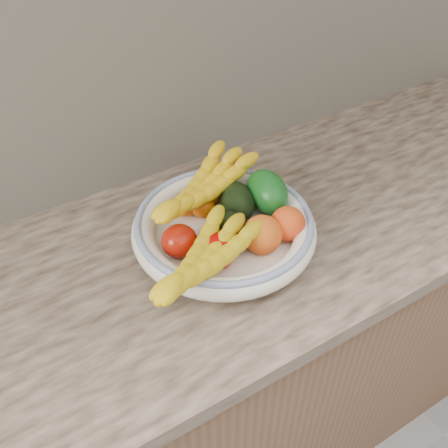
% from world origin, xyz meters
% --- Properties ---
extents(kitchen_counter, '(2.44, 0.66, 1.40)m').
position_xyz_m(kitchen_counter, '(0.00, 1.69, 0.46)').
color(kitchen_counter, brown).
rests_on(kitchen_counter, ground).
extents(fruit_bowl, '(0.39, 0.39, 0.08)m').
position_xyz_m(fruit_bowl, '(0.00, 1.66, 0.95)').
color(fruit_bowl, white).
rests_on(fruit_bowl, kitchen_counter).
extents(clementine_back_left, '(0.06, 0.06, 0.04)m').
position_xyz_m(clementine_back_left, '(-0.04, 1.76, 0.95)').
color(clementine_back_left, '#E75B04').
rests_on(clementine_back_left, fruit_bowl).
extents(clementine_back_right, '(0.06, 0.06, 0.05)m').
position_xyz_m(clementine_back_right, '(0.04, 1.77, 0.95)').
color(clementine_back_right, '#F56805').
rests_on(clementine_back_right, fruit_bowl).
extents(clementine_back_mid, '(0.06, 0.06, 0.05)m').
position_xyz_m(clementine_back_mid, '(-0.01, 1.74, 0.95)').
color(clementine_back_mid, '#DC6304').
rests_on(clementine_back_mid, fruit_bowl).
extents(tomato_left, '(0.09, 0.09, 0.07)m').
position_xyz_m(tomato_left, '(-0.10, 1.66, 0.96)').
color(tomato_left, '#9E1306').
rests_on(tomato_left, fruit_bowl).
extents(tomato_near_left, '(0.09, 0.09, 0.07)m').
position_xyz_m(tomato_near_left, '(-0.06, 1.60, 0.96)').
color(tomato_near_left, '#B40100').
rests_on(tomato_near_left, fruit_bowl).
extents(avocado_center, '(0.10, 0.11, 0.06)m').
position_xyz_m(avocado_center, '(0.00, 1.64, 0.96)').
color(avocado_center, black).
rests_on(avocado_center, fruit_bowl).
extents(avocado_right, '(0.11, 0.13, 0.08)m').
position_xyz_m(avocado_right, '(0.06, 1.70, 0.96)').
color(avocado_right, black).
rests_on(avocado_right, fruit_bowl).
extents(green_mango, '(0.12, 0.14, 0.11)m').
position_xyz_m(green_mango, '(0.13, 1.69, 0.98)').
color(green_mango, '#0E4D15').
rests_on(green_mango, fruit_bowl).
extents(peach_front, '(0.10, 0.10, 0.08)m').
position_xyz_m(peach_front, '(0.05, 1.59, 0.97)').
color(peach_front, orange).
rests_on(peach_front, fruit_bowl).
extents(peach_right, '(0.09, 0.09, 0.07)m').
position_xyz_m(peach_right, '(0.11, 1.58, 0.97)').
color(peach_right, orange).
rests_on(peach_right, fruit_bowl).
extents(banana_bunch_back, '(0.35, 0.25, 0.09)m').
position_xyz_m(banana_bunch_back, '(-0.00, 1.75, 0.99)').
color(banana_bunch_back, yellow).
rests_on(banana_bunch_back, fruit_bowl).
extents(banana_bunch_front, '(0.33, 0.25, 0.09)m').
position_xyz_m(banana_bunch_front, '(-0.10, 1.57, 0.98)').
color(banana_bunch_front, yellow).
rests_on(banana_bunch_front, fruit_bowl).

